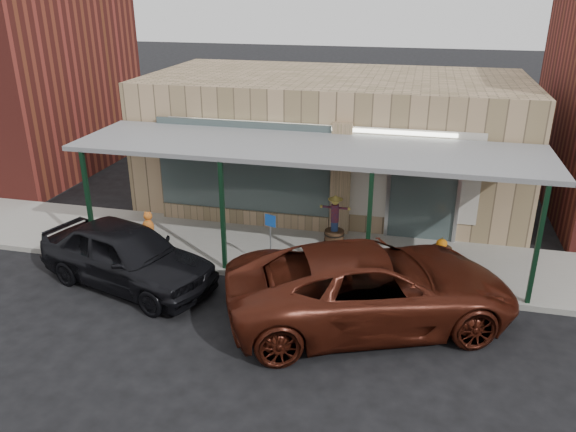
% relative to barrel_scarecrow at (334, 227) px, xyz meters
% --- Properties ---
extents(ground, '(120.00, 120.00, 0.00)m').
position_rel_barrel_scarecrow_xyz_m(ground, '(-0.68, -4.32, -0.63)').
color(ground, black).
rests_on(ground, ground).
extents(sidewalk, '(40.00, 3.20, 0.15)m').
position_rel_barrel_scarecrow_xyz_m(sidewalk, '(-0.68, -0.72, -0.55)').
color(sidewalk, gray).
rests_on(sidewalk, ground).
extents(storefront, '(12.00, 6.25, 4.20)m').
position_rel_barrel_scarecrow_xyz_m(storefront, '(-0.68, 3.85, 1.46)').
color(storefront, tan).
rests_on(storefront, ground).
extents(awning, '(12.00, 3.00, 3.04)m').
position_rel_barrel_scarecrow_xyz_m(awning, '(-0.68, -0.76, 2.38)').
color(awning, slate).
rests_on(awning, ground).
extents(block_buildings_near, '(61.00, 8.00, 8.00)m').
position_rel_barrel_scarecrow_xyz_m(block_buildings_near, '(1.33, 4.88, 3.14)').
color(block_buildings_near, maroon).
rests_on(block_buildings_near, ground).
extents(barrel_scarecrow, '(0.85, 0.68, 1.42)m').
position_rel_barrel_scarecrow_xyz_m(barrel_scarecrow, '(0.00, 0.00, 0.00)').
color(barrel_scarecrow, '#442D1B').
rests_on(barrel_scarecrow, sidewalk).
extents(barrel_pumpkin, '(0.61, 0.61, 0.65)m').
position_rel_barrel_scarecrow_xyz_m(barrel_pumpkin, '(2.90, -0.43, -0.25)').
color(barrel_pumpkin, '#442D1B').
rests_on(barrel_pumpkin, sidewalk).
extents(handicap_sign, '(0.30, 0.12, 1.48)m').
position_rel_barrel_scarecrow_xyz_m(handicap_sign, '(-1.33, -1.92, 0.47)').
color(handicap_sign, gray).
rests_on(handicap_sign, sidewalk).
extents(parked_sedan, '(5.01, 3.15, 1.59)m').
position_rel_barrel_scarecrow_xyz_m(parked_sedan, '(-4.60, -3.25, 0.17)').
color(parked_sedan, black).
rests_on(parked_sedan, ground).
extents(car_maroon, '(6.86, 4.98, 1.73)m').
position_rel_barrel_scarecrow_xyz_m(car_maroon, '(1.35, -3.54, 0.24)').
color(car_maroon, '#45180D').
rests_on(car_maroon, ground).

